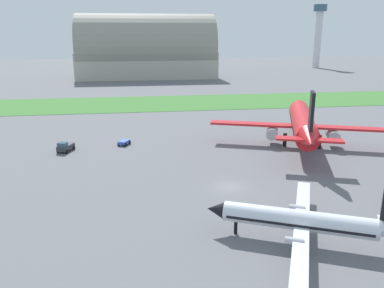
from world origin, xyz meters
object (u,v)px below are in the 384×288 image
airplane_foreground_turboprop (302,220)px  control_tower (318,31)px  pushback_tug_midfield (65,147)px  airplane_midfield_jet (303,123)px  baggage_cart_by_runway (124,142)px

airplane_foreground_turboprop → control_tower: size_ratio=0.58×
control_tower → pushback_tug_midfield: bearing=-127.7°
airplane_midfield_jet → control_tower: (82.83, 167.79, 17.83)m
airplane_foreground_turboprop → pushback_tug_midfield: airplane_foreground_turboprop is taller
pushback_tug_midfield → baggage_cart_by_runway: 11.03m
pushback_tug_midfield → baggage_cart_by_runway: bearing=125.3°
baggage_cart_by_runway → pushback_tug_midfield: bearing=-48.6°
airplane_foreground_turboprop → pushback_tug_midfield: 47.63m
airplane_foreground_turboprop → baggage_cart_by_runway: 44.35m
pushback_tug_midfield → baggage_cart_by_runway: pushback_tug_midfield is taller
baggage_cart_by_runway → control_tower: control_tower is taller
airplane_midfield_jet → pushback_tug_midfield: airplane_midfield_jet is taller
airplane_foreground_turboprop → baggage_cart_by_runway: (-18.92, 40.07, -2.01)m
airplane_midfield_jet → pushback_tug_midfield: 44.99m
pushback_tug_midfield → baggage_cart_by_runway: size_ratio=1.37×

